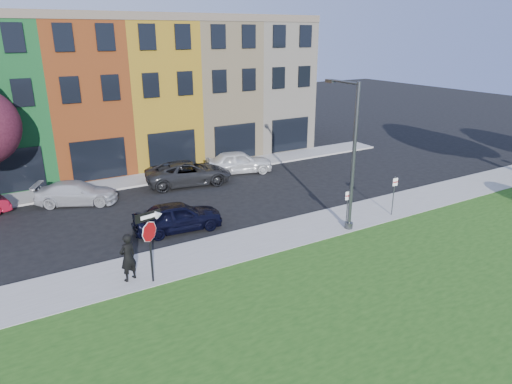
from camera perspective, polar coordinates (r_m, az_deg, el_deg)
ground at (r=19.64m, az=7.03°, el=-8.97°), size 120.00×120.00×0.00m
sidewalk_near at (r=22.85m, az=6.47°, el=-4.55°), size 40.00×3.00×0.12m
sidewalk_far at (r=30.99m, az=-14.68°, el=1.40°), size 40.00×2.40×0.12m
rowhouse_block at (r=35.97m, az=-17.47°, el=11.64°), size 30.00×10.12×10.00m
stop_sign at (r=17.56m, az=-13.19°, el=-4.97°), size 1.04×0.25×2.90m
man at (r=18.38m, az=-15.72°, el=-7.87°), size 1.02×0.95×1.94m
sedan_near at (r=22.70m, az=-9.75°, el=-3.03°), size 2.56×4.66×1.48m
parked_car_silver at (r=27.83m, az=-21.52°, el=-0.10°), size 5.13×5.82×1.30m
parked_car_dark at (r=29.54m, az=-8.40°, el=2.38°), size 4.24×6.25×1.52m
parked_car_white at (r=31.69m, az=-2.14°, el=3.79°), size 4.28×5.56×1.56m
street_lamp at (r=22.06m, az=11.73°, el=4.29°), size 0.44×2.58×7.08m
parking_sign_a at (r=22.65m, az=11.37°, el=-1.50°), size 0.32×0.11×1.95m
parking_sign_b at (r=24.84m, az=16.87°, el=0.12°), size 0.32×0.09×2.12m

